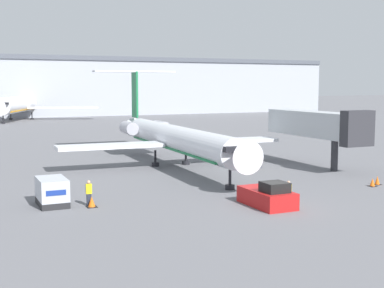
% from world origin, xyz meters
% --- Properties ---
extents(ground_plane, '(600.00, 600.00, 0.00)m').
position_xyz_m(ground_plane, '(0.00, 0.00, 0.00)').
color(ground_plane, slate).
extents(terminal_building, '(180.00, 16.80, 16.28)m').
position_xyz_m(terminal_building, '(0.00, 120.00, 8.17)').
color(terminal_building, '#9EA3AD').
rests_on(terminal_building, ground).
extents(airplane_main, '(24.22, 31.96, 10.35)m').
position_xyz_m(airplane_main, '(0.65, 20.63, 3.11)').
color(airplane_main, silver).
rests_on(airplane_main, ground).
extents(pushback_tug, '(2.39, 4.58, 1.88)m').
position_xyz_m(pushback_tug, '(-0.33, 0.75, 0.71)').
color(pushback_tug, '#B21919').
rests_on(pushback_tug, ground).
extents(luggage_cart, '(1.94, 3.26, 1.98)m').
position_xyz_m(luggage_cart, '(-14.22, 7.30, 0.99)').
color(luggage_cart, '#232326').
rests_on(luggage_cart, ground).
extents(worker_near_tug, '(0.40, 0.24, 1.63)m').
position_xyz_m(worker_near_tug, '(1.66, 1.02, 0.85)').
color(worker_near_tug, '#232838').
rests_on(worker_near_tug, ground).
extents(worker_by_wing, '(0.40, 0.26, 1.85)m').
position_xyz_m(worker_by_wing, '(8.39, 15.92, 0.98)').
color(worker_by_wing, '#232838').
rests_on(worker_by_wing, ground).
extents(worker_on_apron, '(0.40, 0.26, 1.85)m').
position_xyz_m(worker_on_apron, '(-11.86, 6.03, 0.98)').
color(worker_on_apron, '#232838').
rests_on(worker_on_apron, ground).
extents(traffic_cone_left, '(0.71, 0.71, 0.77)m').
position_xyz_m(traffic_cone_left, '(-11.79, 5.57, 0.37)').
color(traffic_cone_left, black).
rests_on(traffic_cone_left, ground).
extents(traffic_cone_right, '(0.60, 0.60, 0.71)m').
position_xyz_m(traffic_cone_right, '(11.79, 3.32, 0.34)').
color(traffic_cone_right, black).
rests_on(traffic_cone_right, ground).
extents(traffic_cone_mid, '(0.59, 0.59, 0.75)m').
position_xyz_m(traffic_cone_mid, '(12.73, 3.75, 0.36)').
color(traffic_cone_mid, black).
rests_on(traffic_cone_mid, ground).
extents(airplane_parked_far_left, '(36.57, 33.80, 10.92)m').
position_xyz_m(airplane_parked_far_left, '(-4.92, 105.20, 3.81)').
color(airplane_parked_far_left, white).
rests_on(airplane_parked_far_left, ground).
extents(jet_bridge, '(3.20, 13.94, 6.19)m').
position_xyz_m(jet_bridge, '(14.17, 14.07, 4.45)').
color(jet_bridge, '#2D2D33').
rests_on(jet_bridge, ground).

